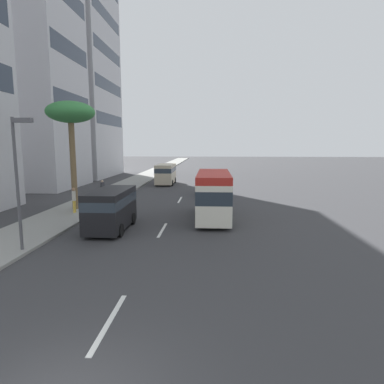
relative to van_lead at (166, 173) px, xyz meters
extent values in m
plane|color=#38383A|center=(-4.00, -2.92, -1.44)|extent=(198.00, 198.00, 0.00)
cube|color=gray|center=(-4.00, 4.53, -1.37)|extent=(162.00, 3.86, 0.15)
cube|color=silver|center=(-32.16, -2.92, -1.44)|extent=(3.20, 0.16, 0.01)
cube|color=silver|center=(-22.12, -2.92, -1.44)|extent=(3.20, 0.16, 0.01)
cube|color=silver|center=(-11.53, -2.92, -1.44)|extent=(3.20, 0.16, 0.01)
cube|color=beige|center=(0.00, 0.00, -0.08)|extent=(5.18, 2.04, 2.32)
cube|color=#2D3842|center=(0.00, 0.00, 0.43)|extent=(5.19, 2.05, 0.56)
cylinder|color=black|center=(-1.55, -0.97, -1.08)|extent=(0.72, 0.24, 0.72)
cylinder|color=black|center=(-1.55, 0.97, -1.08)|extent=(0.72, 0.24, 0.72)
cylinder|color=black|center=(1.55, -0.97, -1.08)|extent=(0.72, 0.24, 0.72)
cylinder|color=black|center=(1.55, 0.97, -1.08)|extent=(0.72, 0.24, 0.72)
cube|color=#1E478C|center=(-8.40, -5.70, -0.86)|extent=(4.34, 1.72, 0.82)
cube|color=#38424C|center=(-8.62, -5.70, -0.11)|extent=(2.38, 1.58, 0.67)
cylinder|color=black|center=(-7.06, -4.91, -1.12)|extent=(0.64, 0.22, 0.64)
cylinder|color=black|center=(-7.06, -6.50, -1.12)|extent=(0.64, 0.22, 0.64)
cylinder|color=black|center=(-9.75, -4.91, -1.12)|extent=(0.64, 0.22, 0.64)
cylinder|color=black|center=(-9.75, -6.50, -1.12)|extent=(0.64, 0.22, 0.64)
cube|color=black|center=(-22.25, 0.07, -0.15)|extent=(4.68, 1.91, 2.19)
cube|color=#2D3842|center=(-22.25, 0.07, 0.33)|extent=(4.69, 1.91, 0.52)
cylinder|color=black|center=(-23.66, -0.83, -1.08)|extent=(0.72, 0.24, 0.72)
cylinder|color=black|center=(-23.66, 0.98, -1.08)|extent=(0.72, 0.24, 0.72)
cylinder|color=black|center=(-20.85, -0.83, -1.08)|extent=(0.72, 0.24, 0.72)
cylinder|color=black|center=(-20.85, 0.98, -1.08)|extent=(0.72, 0.24, 0.72)
cube|color=silver|center=(-18.99, -5.93, 0.01)|extent=(6.90, 2.12, 2.44)
cube|color=#B2261E|center=(-18.99, -5.93, 1.46)|extent=(6.90, 2.12, 0.47)
cube|color=#28333D|center=(-18.99, -5.93, 0.48)|extent=(6.91, 2.13, 0.81)
cylinder|color=black|center=(-16.99, -4.92, -1.02)|extent=(0.84, 0.26, 0.84)
cylinder|color=black|center=(-16.99, -6.94, -1.02)|extent=(0.84, 0.26, 0.84)
cylinder|color=black|center=(-20.99, -4.92, -1.02)|extent=(0.84, 0.26, 0.84)
cylinder|color=black|center=(-20.99, -6.94, -1.02)|extent=(0.84, 0.26, 0.84)
cylinder|color=gold|center=(-18.36, 4.01, -0.86)|extent=(0.14, 0.14, 0.87)
cylinder|color=gold|center=(-18.20, 4.01, -0.86)|extent=(0.14, 0.14, 0.87)
cube|color=beige|center=(-18.28, 4.01, -0.07)|extent=(0.37, 0.30, 0.69)
sphere|color=#9E7251|center=(-18.28, 4.01, 0.39)|extent=(0.24, 0.24, 0.24)
cylinder|color=gold|center=(-12.08, 4.07, -0.89)|extent=(0.14, 0.14, 0.81)
cylinder|color=gold|center=(-11.92, 4.07, -0.89)|extent=(0.14, 0.14, 0.81)
cube|color=#333338|center=(-12.00, 4.07, -0.16)|extent=(0.38, 0.33, 0.64)
sphere|color=beige|center=(-12.00, 4.07, 0.27)|extent=(0.22, 0.22, 0.22)
cylinder|color=brown|center=(-16.92, 4.53, 2.04)|extent=(0.42, 0.42, 6.66)
ellipsoid|color=#388442|center=(-16.92, 4.53, 5.89)|extent=(3.48, 3.48, 1.56)
cylinder|color=#4C4C51|center=(-26.52, 3.00, 1.73)|extent=(0.14, 0.14, 6.05)
cube|color=#4C4C51|center=(-26.52, 2.55, 4.60)|extent=(0.24, 0.90, 0.20)
cube|color=#BCBCC1|center=(-3.63, 15.72, 17.89)|extent=(10.09, 11.56, 38.67)
cube|color=#2D3847|center=(-3.63, 9.97, 8.30)|extent=(9.29, 0.08, 1.93)
cube|color=#2D3847|center=(-3.63, 9.97, 13.87)|extent=(9.29, 0.08, 1.93)
cube|color=#BCBCC1|center=(9.95, 15.70, 15.93)|extent=(13.54, 11.51, 34.74)
cube|color=#2D3847|center=(9.95, 9.97, 7.31)|extent=(12.45, 0.08, 1.74)
cube|color=#2D3847|center=(9.95, 9.97, 12.32)|extent=(12.45, 0.08, 1.74)
cube|color=#2D3847|center=(9.95, 9.97, 17.32)|extent=(12.45, 0.08, 1.74)
cube|color=#2D3847|center=(9.95, 9.97, 22.32)|extent=(12.45, 0.08, 1.74)
camera|label=1|loc=(-40.63, -5.79, 3.55)|focal=30.47mm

